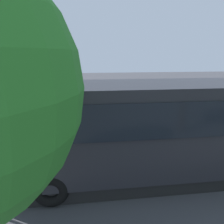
# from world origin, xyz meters

# --- Properties ---
(ground_plane) EXTENTS (80.00, 80.00, 0.00)m
(ground_plane) POSITION_xyz_m (0.00, 0.00, 0.00)
(ground_plane) COLOR #424247
(tour_bus) EXTENTS (9.32, 2.60, 3.25)m
(tour_bus) POSITION_xyz_m (1.52, 4.45, 1.64)
(tour_bus) COLOR #26262B
(tour_bus) RESTS_ON ground_plane
(spectator_far_left) EXTENTS (0.58, 0.35, 1.67)m
(spectator_far_left) POSITION_xyz_m (-0.51, 1.31, 0.99)
(spectator_far_left) COLOR black
(spectator_far_left) RESTS_ON ground_plane
(spectator_left) EXTENTS (0.57, 0.39, 1.69)m
(spectator_left) POSITION_xyz_m (0.76, 1.39, 1.00)
(spectator_left) COLOR #473823
(spectator_left) RESTS_ON ground_plane
(spectator_centre) EXTENTS (0.58, 0.34, 1.77)m
(spectator_centre) POSITION_xyz_m (1.65, 1.64, 1.06)
(spectator_centre) COLOR black
(spectator_centre) RESTS_ON ground_plane
(spectator_right) EXTENTS (0.57, 0.38, 1.68)m
(spectator_right) POSITION_xyz_m (2.64, 1.34, 0.99)
(spectator_right) COLOR black
(spectator_right) RESTS_ON ground_plane
(spectator_far_right) EXTENTS (0.57, 0.39, 1.77)m
(spectator_far_right) POSITION_xyz_m (3.78, 1.40, 1.06)
(spectator_far_right) COLOR black
(spectator_far_right) RESTS_ON ground_plane
(parked_motorcycle_silver) EXTENTS (2.03, 0.70, 0.99)m
(parked_motorcycle_silver) POSITION_xyz_m (0.41, 2.22, 0.48)
(parked_motorcycle_silver) COLOR black
(parked_motorcycle_silver) RESTS_ON ground_plane
(parked_motorcycle_dark) EXTENTS (2.05, 0.61, 0.99)m
(parked_motorcycle_dark) POSITION_xyz_m (4.78, 2.16, 0.48)
(parked_motorcycle_dark) COLOR black
(parked_motorcycle_dark) RESTS_ON ground_plane
(stunt_motorcycle) EXTENTS (1.78, 1.06, 1.89)m
(stunt_motorcycle) POSITION_xyz_m (3.90, -2.61, 1.05)
(stunt_motorcycle) COLOR black
(stunt_motorcycle) RESTS_ON ground_plane
(traffic_cone) EXTENTS (0.34, 0.34, 0.63)m
(traffic_cone) POSITION_xyz_m (2.00, -1.42, 0.30)
(traffic_cone) COLOR orange
(traffic_cone) RESTS_ON ground_plane
(bay_line_a) EXTENTS (0.24, 4.32, 0.01)m
(bay_line_a) POSITION_xyz_m (-3.54, -0.93, 0.00)
(bay_line_a) COLOR white
(bay_line_a) RESTS_ON ground_plane
(bay_line_b) EXTENTS (0.24, 4.49, 0.01)m
(bay_line_b) POSITION_xyz_m (-0.98, -0.93, 0.00)
(bay_line_b) COLOR white
(bay_line_b) RESTS_ON ground_plane
(bay_line_c) EXTENTS (0.21, 3.53, 0.01)m
(bay_line_c) POSITION_xyz_m (1.59, -0.93, 0.00)
(bay_line_c) COLOR white
(bay_line_c) RESTS_ON ground_plane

